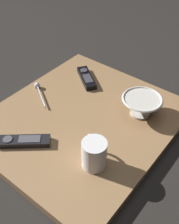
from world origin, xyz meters
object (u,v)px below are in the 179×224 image
Objects in this scene: coffee_mug at (94,153)px; tv_remote_far at (23,141)px; teaspoon at (38,88)px; cereal_bowl at (141,105)px; tv_remote_near at (87,78)px.

tv_remote_far is at bearing 108.75° from coffee_mug.
teaspoon reaches higher than tv_remote_far.
teaspoon is (-0.13, 0.39, -0.03)m from cereal_bowl.
coffee_mug is (-0.28, -0.01, 0.01)m from cereal_bowl.
teaspoon is at bearing 36.38° from tv_remote_far.
cereal_bowl is 1.08× the size of teaspoon.
tv_remote_far is at bearing 148.28° from cereal_bowl.
cereal_bowl is at bearing -71.05° from teaspoon.
coffee_mug reaches higher than tv_remote_far.
coffee_mug is 0.72× the size of teaspoon.
tv_remote_near is (0.32, 0.29, -0.04)m from coffee_mug.
coffee_mug reaches higher than teaspoon.
cereal_bowl is at bearing -31.72° from tv_remote_far.
tv_remote_near is at bearing 41.81° from coffee_mug.
cereal_bowl reaches higher than teaspoon.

